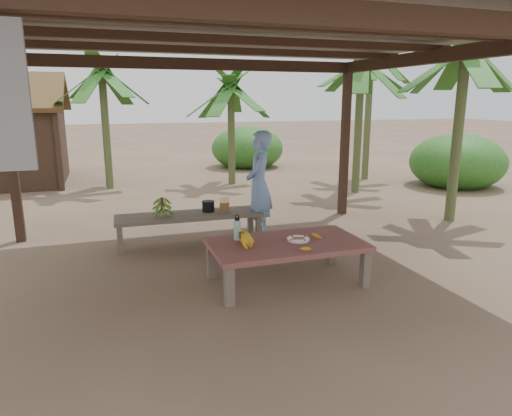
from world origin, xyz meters
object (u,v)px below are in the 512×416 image
object	(u,v)px
work_table	(287,247)
water_flask	(237,229)
plate	(298,239)
ripe_banana_bunch	(240,238)
cooking_pot	(208,206)
bench	(189,218)
woman	(259,185)

from	to	relation	value
work_table	water_flask	bearing A→B (deg)	151.85
plate	water_flask	xyz separation A→B (m)	(-0.67, 0.28, 0.11)
work_table	plate	size ratio (longest dim) A/B	6.75
ripe_banana_bunch	cooking_pot	size ratio (longest dim) A/B	1.57
bench	water_flask	bearing A→B (deg)	-78.74
cooking_pot	ripe_banana_bunch	bearing A→B (deg)	-91.85
plate	woman	xyz separation A→B (m)	(0.15, 1.89, 0.32)
water_flask	cooking_pot	bearing A→B (deg)	89.01
plate	bench	bearing A→B (deg)	116.32
bench	woman	distance (m)	1.19
water_flask	woman	size ratio (longest dim) A/B	0.19
ripe_banana_bunch	work_table	bearing A→B (deg)	-4.57
bench	water_flask	xyz separation A→B (m)	(0.28, -1.64, 0.24)
ripe_banana_bunch	cooking_pot	world-z (taller)	ripe_banana_bunch
work_table	plate	distance (m)	0.17
water_flask	cooking_pot	distance (m)	1.71
ripe_banana_bunch	plate	world-z (taller)	ripe_banana_bunch
work_table	woman	world-z (taller)	woman
ripe_banana_bunch	plate	size ratio (longest dim) A/B	1.11
woman	bench	bearing A→B (deg)	-58.79
ripe_banana_bunch	woman	world-z (taller)	woman
bench	cooking_pot	world-z (taller)	cooking_pot
work_table	cooking_pot	xyz separation A→B (m)	(-0.50, 1.99, 0.09)
work_table	ripe_banana_bunch	bearing A→B (deg)	175.65
bench	cooking_pot	distance (m)	0.34
work_table	bench	size ratio (longest dim) A/B	0.81
bench	plate	size ratio (longest dim) A/B	8.29
cooking_pot	bench	bearing A→B (deg)	-167.75
plate	woman	size ratio (longest dim) A/B	0.16
cooking_pot	woman	bearing A→B (deg)	-7.31
work_table	bench	bearing A→B (deg)	112.97
work_table	bench	xyz separation A→B (m)	(-0.81, 1.92, -0.04)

